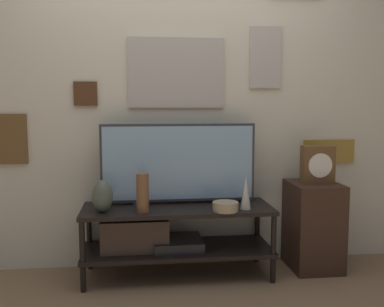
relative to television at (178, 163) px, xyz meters
name	(u,v)px	position (x,y,z in m)	size (l,w,h in m)	color
ground_plane	(182,291)	(-0.02, -0.40, -0.84)	(12.00, 12.00, 0.00)	#846647
wall_back	(174,94)	(-0.01, 0.19, 0.52)	(6.40, 0.08, 2.70)	beige
media_console	(162,233)	(-0.13, -0.11, -0.50)	(1.39, 0.50, 0.52)	black
television	(178,163)	(0.00, 0.00, 0.00)	(1.16, 0.05, 0.61)	#333338
vase_wide_bowl	(225,207)	(0.31, -0.28, -0.28)	(0.18, 0.18, 0.07)	tan
vase_urn_stoneware	(102,196)	(-0.55, -0.21, -0.20)	(0.15, 0.15, 0.23)	#4C5647
vase_tall_ceramic	(143,193)	(-0.27, -0.24, -0.18)	(0.09, 0.09, 0.27)	brown
vase_slim_bronze	(246,193)	(0.46, -0.24, -0.19)	(0.08, 0.08, 0.24)	beige
decorative_bust	(236,188)	(0.47, 0.10, -0.22)	(0.10, 0.10, 0.16)	#4C5647
side_table	(313,225)	(1.04, -0.08, -0.50)	(0.37, 0.43, 0.67)	#382319
mantel_clock	(318,165)	(1.06, -0.09, -0.02)	(0.25, 0.11, 0.29)	brown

